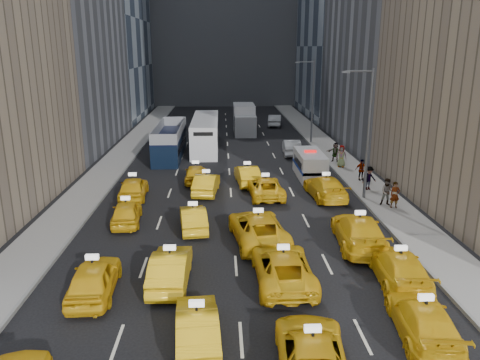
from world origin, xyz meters
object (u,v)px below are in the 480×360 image
object	(u,v)px
nypd_van	(310,165)
double_decker	(170,141)
box_truck	(244,119)
taxi_2	(312,353)
city_bus	(205,133)
taxi_1	(197,326)
pedestrian_0	(395,195)
taxi_3	(423,320)

from	to	relation	value
nypd_van	double_decker	xyz separation A→B (m)	(-12.23, 8.21, 0.51)
double_decker	box_truck	xyz separation A→B (m)	(7.87, 12.71, 0.17)
taxi_2	city_bus	size ratio (longest dim) A/B	0.39
taxi_1	double_decker	distance (m)	30.71
taxi_2	city_bus	distance (m)	35.86
double_decker	nypd_van	bearing A→B (deg)	-39.90
taxi_1	pedestrian_0	distance (m)	18.55
city_bus	pedestrian_0	distance (m)	23.83
taxi_1	city_bus	xyz separation A→B (m)	(-0.75, 33.94, 0.89)
box_truck	taxi_1	bearing A→B (deg)	-100.16
taxi_2	taxi_1	bearing A→B (deg)	-18.27
city_bus	pedestrian_0	xyz separation A→B (m)	(12.96, -19.98, -0.57)
nypd_van	box_truck	size ratio (longest dim) A/B	0.69
taxi_2	nypd_van	distance (m)	24.22
taxi_1	taxi_3	xyz separation A→B (m)	(8.26, 0.11, -0.01)
double_decker	box_truck	bearing A→B (deg)	52.21
taxi_3	pedestrian_0	xyz separation A→B (m)	(3.95, 13.85, 0.33)
taxi_1	taxi_3	bearing A→B (deg)	176.08
city_bus	taxi_3	bearing A→B (deg)	-72.99
double_decker	city_bus	distance (m)	4.85
taxi_3	box_truck	bearing A→B (deg)	-77.96
box_truck	pedestrian_0	size ratio (longest dim) A/B	4.40
double_decker	pedestrian_0	xyz separation A→B (m)	(16.31, -16.47, -0.50)
double_decker	pedestrian_0	distance (m)	23.18
taxi_3	pedestrian_0	bearing A→B (deg)	-99.83
taxi_3	double_decker	world-z (taller)	double_decker
taxi_1	taxi_2	bearing A→B (deg)	152.31
taxi_2	box_truck	distance (m)	44.76
nypd_van	box_truck	world-z (taller)	box_truck
pedestrian_0	box_truck	bearing A→B (deg)	104.83
nypd_van	pedestrian_0	size ratio (longest dim) A/B	3.05
taxi_1	double_decker	size ratio (longest dim) A/B	0.40
taxi_1	pedestrian_0	bearing A→B (deg)	-135.87
taxi_1	nypd_van	distance (m)	23.66
taxi_1	taxi_3	size ratio (longest dim) A/B	0.89
nypd_van	taxi_2	bearing A→B (deg)	-103.68
taxi_3	city_bus	distance (m)	35.02
nypd_van	city_bus	size ratio (longest dim) A/B	0.43
taxi_3	nypd_van	xyz separation A→B (m)	(-0.13, 22.10, 0.32)
city_bus	box_truck	distance (m)	10.25
nypd_van	city_bus	bearing A→B (deg)	123.75
taxi_3	box_truck	xyz separation A→B (m)	(-4.48, 43.02, 1.00)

